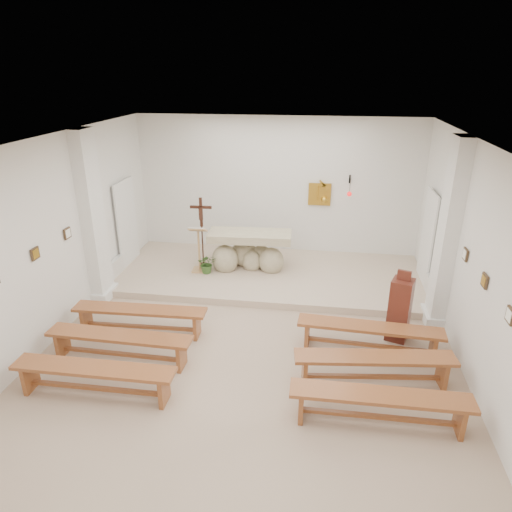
% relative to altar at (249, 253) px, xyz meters
% --- Properties ---
extents(ground, '(7.00, 10.00, 0.00)m').
position_rel_altar_xyz_m(ground, '(0.50, -3.64, -0.53)').
color(ground, tan).
rests_on(ground, ground).
extents(wall_left, '(0.02, 10.00, 3.50)m').
position_rel_altar_xyz_m(wall_left, '(-2.99, -3.64, 1.22)').
color(wall_left, silver).
rests_on(wall_left, ground).
extents(wall_right, '(0.02, 10.00, 3.50)m').
position_rel_altar_xyz_m(wall_right, '(3.99, -3.64, 1.22)').
color(wall_right, silver).
rests_on(wall_right, ground).
extents(wall_back, '(7.00, 0.02, 3.50)m').
position_rel_altar_xyz_m(wall_back, '(0.50, 1.35, 1.22)').
color(wall_back, silver).
rests_on(wall_back, ground).
extents(ceiling, '(7.00, 10.00, 0.02)m').
position_rel_altar_xyz_m(ceiling, '(0.50, -3.64, 2.96)').
color(ceiling, silver).
rests_on(ceiling, wall_back).
extents(sanctuary_platform, '(6.98, 3.00, 0.15)m').
position_rel_altar_xyz_m(sanctuary_platform, '(0.50, -0.14, -0.45)').
color(sanctuary_platform, '#BEA892').
rests_on(sanctuary_platform, ground).
extents(pilaster_left, '(0.26, 0.55, 3.50)m').
position_rel_altar_xyz_m(pilaster_left, '(-2.87, -1.64, 1.22)').
color(pilaster_left, white).
rests_on(pilaster_left, ground).
extents(pilaster_right, '(0.26, 0.55, 3.50)m').
position_rel_altar_xyz_m(pilaster_right, '(3.87, -1.64, 1.22)').
color(pilaster_right, white).
rests_on(pilaster_right, ground).
extents(gold_wall_relief, '(0.55, 0.04, 0.55)m').
position_rel_altar_xyz_m(gold_wall_relief, '(1.55, 1.32, 1.12)').
color(gold_wall_relief, gold).
rests_on(gold_wall_relief, wall_back).
extents(sanctuary_lamp, '(0.11, 0.36, 0.44)m').
position_rel_altar_xyz_m(sanctuary_lamp, '(2.25, 1.07, 1.28)').
color(sanctuary_lamp, black).
rests_on(sanctuary_lamp, wall_back).
extents(station_frame_left_mid, '(0.03, 0.20, 0.20)m').
position_rel_altar_xyz_m(station_frame_left_mid, '(-2.97, -3.44, 1.19)').
color(station_frame_left_mid, '#402E1C').
rests_on(station_frame_left_mid, wall_left).
extents(station_frame_left_rear, '(0.03, 0.20, 0.20)m').
position_rel_altar_xyz_m(station_frame_left_rear, '(-2.97, -2.44, 1.19)').
color(station_frame_left_rear, '#402E1C').
rests_on(station_frame_left_rear, wall_left).
extents(station_frame_right_front, '(0.03, 0.20, 0.20)m').
position_rel_altar_xyz_m(station_frame_right_front, '(3.97, -4.44, 1.19)').
color(station_frame_right_front, '#402E1C').
rests_on(station_frame_right_front, wall_right).
extents(station_frame_right_mid, '(0.03, 0.20, 0.20)m').
position_rel_altar_xyz_m(station_frame_right_mid, '(3.97, -3.44, 1.19)').
color(station_frame_right_mid, '#402E1C').
rests_on(station_frame_right_mid, wall_right).
extents(station_frame_right_rear, '(0.03, 0.20, 0.20)m').
position_rel_altar_xyz_m(station_frame_right_rear, '(3.97, -2.44, 1.19)').
color(station_frame_right_rear, '#402E1C').
rests_on(station_frame_right_rear, wall_right).
extents(radiator_left, '(0.10, 0.85, 0.52)m').
position_rel_altar_xyz_m(radiator_left, '(-2.93, -0.94, -0.26)').
color(radiator_left, silver).
rests_on(radiator_left, ground).
extents(radiator_right, '(0.10, 0.85, 0.52)m').
position_rel_altar_xyz_m(radiator_right, '(3.93, -0.94, -0.26)').
color(radiator_right, silver).
rests_on(radiator_right, ground).
extents(altar, '(1.93, 0.90, 0.98)m').
position_rel_altar_xyz_m(altar, '(0.00, 0.00, 0.00)').
color(altar, '#B9AF8D').
rests_on(altar, sanctuary_platform).
extents(lectern, '(0.42, 0.36, 1.11)m').
position_rel_altar_xyz_m(lectern, '(-1.10, -0.33, 0.17)').
color(lectern, tan).
rests_on(lectern, sanctuary_platform).
extents(crucifix_stand, '(0.50, 0.22, 1.66)m').
position_rel_altar_xyz_m(crucifix_stand, '(-1.11, 0.00, 0.59)').
color(crucifix_stand, '#331910').
rests_on(crucifix_stand, sanctuary_platform).
extents(potted_plant, '(0.49, 0.45, 0.46)m').
position_rel_altar_xyz_m(potted_plant, '(-0.90, -0.41, -0.15)').
color(potted_plant, '#345A24').
rests_on(potted_plant, sanctuary_platform).
extents(donation_pedestal, '(0.46, 0.46, 1.34)m').
position_rel_altar_xyz_m(donation_pedestal, '(3.08, -2.36, 0.06)').
color(donation_pedestal, '#582119').
rests_on(donation_pedestal, ground).
extents(bench_left_front, '(2.44, 0.46, 0.51)m').
position_rel_altar_xyz_m(bench_left_front, '(-1.53, -2.87, -0.14)').
color(bench_left_front, '#97552B').
rests_on(bench_left_front, ground).
extents(bench_right_front, '(2.44, 0.53, 0.51)m').
position_rel_altar_xyz_m(bench_right_front, '(2.54, -2.87, -0.14)').
color(bench_right_front, '#97552B').
rests_on(bench_right_front, ground).
extents(bench_left_second, '(2.43, 0.44, 0.51)m').
position_rel_altar_xyz_m(bench_left_second, '(-1.53, -3.75, -0.14)').
color(bench_left_second, '#97552B').
rests_on(bench_left_second, ground).
extents(bench_right_second, '(2.45, 0.67, 0.51)m').
position_rel_altar_xyz_m(bench_right_second, '(2.54, -3.75, -0.14)').
color(bench_right_second, '#97552B').
rests_on(bench_right_second, ground).
extents(bench_left_third, '(2.43, 0.40, 0.51)m').
position_rel_altar_xyz_m(bench_left_third, '(-1.53, -4.63, -0.14)').
color(bench_left_third, '#97552B').
rests_on(bench_left_third, ground).
extents(bench_right_third, '(2.43, 0.41, 0.51)m').
position_rel_altar_xyz_m(bench_right_third, '(2.54, -4.63, -0.14)').
color(bench_right_third, '#97552B').
rests_on(bench_right_third, ground).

